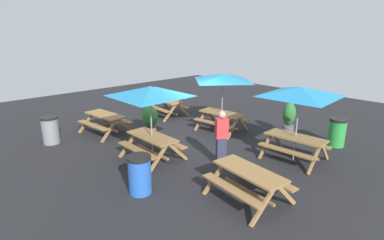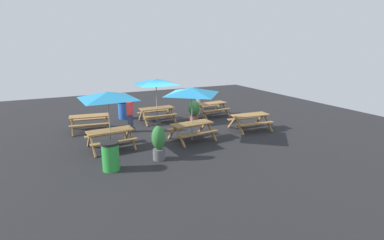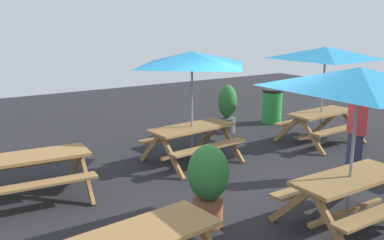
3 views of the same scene
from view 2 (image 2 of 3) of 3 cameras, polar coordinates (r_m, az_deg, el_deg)
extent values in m
plane|color=#232326|center=(14.68, -4.41, -1.83)|extent=(24.06, 24.06, 0.00)
cube|color=olive|center=(12.90, 0.00, -0.69)|extent=(1.86, 0.87, 0.05)
cube|color=olive|center=(13.44, -1.23, -1.35)|extent=(1.82, 0.43, 0.04)
cube|color=olive|center=(12.54, 1.32, -2.53)|extent=(1.82, 0.43, 0.04)
cube|color=olive|center=(13.70, 1.98, -1.39)|extent=(0.14, 0.80, 0.81)
cube|color=olive|center=(13.13, 3.74, -2.13)|extent=(0.14, 0.80, 0.81)
cube|color=olive|center=(12.94, -3.79, -2.38)|extent=(0.14, 0.80, 0.81)
cube|color=olive|center=(12.33, -2.21, -3.23)|extent=(0.14, 0.80, 0.81)
cube|color=olive|center=(13.05, 0.00, -2.89)|extent=(1.56, 0.22, 0.06)
cylinder|color=gray|center=(12.80, 0.00, 1.08)|extent=(0.04, 0.04, 2.30)
pyramid|color=#268CC6|center=(12.60, 0.00, 5.55)|extent=(2.18, 2.18, 0.28)
cube|color=olive|center=(15.05, -18.99, 0.73)|extent=(1.87, 0.92, 0.05)
cube|color=olive|center=(15.65, -18.92, 0.15)|extent=(1.82, 0.48, 0.04)
cube|color=olive|center=(14.58, -18.88, -0.87)|extent=(1.82, 0.48, 0.04)
cube|color=olive|center=(15.50, -16.02, -0.06)|extent=(0.16, 0.80, 0.81)
cube|color=olive|center=(14.80, -15.85, -0.74)|extent=(0.16, 0.80, 0.81)
cube|color=olive|center=(15.52, -21.76, -0.53)|extent=(0.16, 0.80, 0.81)
cube|color=olive|center=(14.81, -21.87, -1.23)|extent=(0.16, 0.80, 0.81)
cube|color=olive|center=(15.18, -18.83, -1.18)|extent=(1.56, 0.26, 0.06)
cube|color=olive|center=(12.31, -15.32, -1.98)|extent=(1.84, 0.80, 0.05)
cube|color=olive|center=(12.91, -15.85, -2.60)|extent=(1.81, 0.37, 0.04)
cube|color=olive|center=(11.88, -14.56, -3.99)|extent=(1.81, 0.37, 0.04)
cube|color=olive|center=(12.95, -12.28, -2.68)|extent=(0.11, 0.80, 0.81)
cube|color=olive|center=(12.28, -11.25, -3.58)|extent=(0.11, 0.80, 0.81)
cube|color=olive|center=(12.61, -19.06, -3.63)|extent=(0.11, 0.80, 0.81)
cube|color=olive|center=(11.93, -18.39, -4.62)|extent=(0.11, 0.80, 0.81)
cube|color=olive|center=(12.46, -15.16, -4.27)|extent=(1.56, 0.16, 0.06)
cylinder|color=gray|center=(12.20, -15.45, -0.13)|extent=(0.04, 0.04, 2.30)
pyramid|color=#268CC6|center=(12.00, -15.77, 4.54)|extent=(2.82, 2.82, 0.28)
cube|color=olive|center=(17.25, 3.67, 3.19)|extent=(1.86, 0.88, 0.05)
cube|color=olive|center=(17.75, 2.63, 2.58)|extent=(1.82, 0.44, 0.04)
cube|color=olive|center=(16.87, 4.74, 1.91)|extent=(1.82, 0.44, 0.04)
cube|color=olive|center=(18.06, 5.00, 2.49)|extent=(0.14, 0.80, 0.81)
cube|color=olive|center=(17.50, 6.43, 2.06)|extent=(0.14, 0.80, 0.81)
cube|color=olive|center=(17.19, 0.83, 1.92)|extent=(0.14, 0.80, 0.81)
cube|color=olive|center=(16.60, 2.19, 1.45)|extent=(0.14, 0.80, 0.81)
cube|color=olive|center=(17.36, 3.65, 1.51)|extent=(1.56, 0.23, 0.06)
cube|color=olive|center=(16.04, -6.72, 2.26)|extent=(1.80, 0.70, 0.05)
cube|color=olive|center=(16.62, -7.32, 1.64)|extent=(1.80, 0.26, 0.04)
cube|color=olive|center=(15.60, -6.02, 0.83)|extent=(1.80, 0.26, 0.04)
cube|color=olive|center=(16.72, -4.58, 1.52)|extent=(0.06, 0.80, 0.81)
cube|color=olive|center=(16.06, -3.62, 0.99)|extent=(0.06, 0.80, 0.81)
cube|color=olive|center=(16.24, -9.71, 0.95)|extent=(0.06, 0.80, 0.81)
cube|color=olive|center=(15.56, -8.94, 0.39)|extent=(0.06, 0.80, 0.81)
cube|color=olive|center=(16.16, -6.67, 0.45)|extent=(1.56, 0.07, 0.06)
cylinder|color=gray|center=(15.96, -6.76, 3.69)|extent=(0.04, 0.04, 2.30)
pyramid|color=#268CC6|center=(15.80, -6.87, 7.29)|extent=(2.83, 2.83, 0.28)
cube|color=olive|center=(14.71, 11.06, 0.95)|extent=(1.85, 0.84, 0.05)
cube|color=olive|center=(15.23, 9.91, 0.35)|extent=(1.81, 0.40, 0.04)
cube|color=olive|center=(14.34, 12.18, -0.66)|extent=(1.81, 0.40, 0.04)
cube|color=olive|center=(15.52, 12.71, 0.17)|extent=(0.12, 0.80, 0.81)
cube|color=olive|center=(14.94, 14.27, -0.48)|extent=(0.12, 0.80, 0.81)
cube|color=olive|center=(14.71, 7.67, -0.39)|extent=(0.12, 0.80, 0.81)
cube|color=olive|center=(14.11, 9.10, -1.10)|extent=(0.12, 0.80, 0.81)
cube|color=olive|center=(14.84, 10.96, -1.00)|extent=(1.56, 0.19, 0.06)
cylinder|color=blue|center=(17.07, -12.94, 1.73)|extent=(0.56, 0.56, 0.90)
cylinder|color=black|center=(16.97, -13.03, 3.35)|extent=(0.59, 0.59, 0.08)
cylinder|color=gray|center=(19.14, 1.62, 3.47)|extent=(0.56, 0.56, 0.90)
cylinder|color=black|center=(19.05, 1.63, 4.92)|extent=(0.59, 0.59, 0.08)
cylinder|color=green|center=(10.33, -15.23, -6.88)|extent=(0.56, 0.56, 0.90)
cylinder|color=black|center=(10.17, -15.42, -4.30)|extent=(0.59, 0.59, 0.08)
cylinder|color=#59595B|center=(10.99, -6.31, -6.51)|extent=(0.44, 0.44, 0.40)
ellipsoid|color=#2D7233|center=(10.78, -6.40, -3.35)|extent=(0.49, 0.49, 0.87)
cylinder|color=#935138|center=(15.79, 0.38, 0.14)|extent=(0.44, 0.44, 0.40)
ellipsoid|color=#2D7233|center=(15.65, 0.39, 2.28)|extent=(0.59, 0.59, 0.81)
cube|color=#2D334C|center=(14.48, -11.62, -0.58)|extent=(0.30, 0.33, 0.85)
cube|color=red|center=(14.32, -11.77, 2.22)|extent=(0.37, 0.42, 0.60)
sphere|color=tan|center=(14.24, -11.86, 3.84)|extent=(0.22, 0.22, 0.22)
camera|label=1|loc=(19.98, -32.55, 11.65)|focal=28.00mm
camera|label=3|loc=(20.99, 2.82, 11.25)|focal=40.00mm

